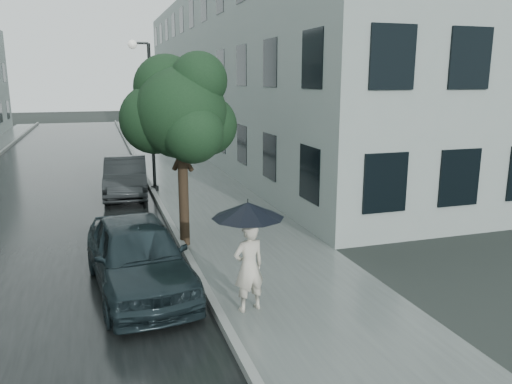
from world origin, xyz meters
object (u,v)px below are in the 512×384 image
object	(u,v)px
pedestrian	(249,267)
car_near	(138,255)
lamp_post	(147,107)
street_tree	(180,111)
car_far	(126,177)

from	to	relation	value
pedestrian	car_near	bearing A→B (deg)	-52.32
lamp_post	car_near	world-z (taller)	lamp_post
street_tree	car_far	world-z (taller)	street_tree
lamp_post	car_near	distance (m)	9.43
street_tree	car_far	bearing A→B (deg)	100.00
street_tree	lamp_post	world-z (taller)	lamp_post
street_tree	lamp_post	size ratio (longest dim) A/B	0.87
lamp_post	car_far	world-z (taller)	lamp_post
car_near	street_tree	bearing A→B (deg)	56.85
street_tree	lamp_post	distance (m)	6.47
lamp_post	car_far	size ratio (longest dim) A/B	1.32
pedestrian	street_tree	bearing A→B (deg)	-96.12
pedestrian	street_tree	distance (m)	4.82
lamp_post	car_near	xyz separation A→B (m)	(-1.19, -9.05, -2.37)
pedestrian	car_near	size ratio (longest dim) A/B	0.38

